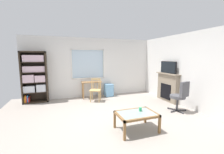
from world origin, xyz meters
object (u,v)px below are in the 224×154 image
at_px(office_chair, 180,95).
at_px(sippy_cup, 140,109).
at_px(desk_under_window, 91,85).
at_px(wooden_chair, 95,90).
at_px(plastic_drawer_unit, 109,90).
at_px(coffee_table, 136,116).
at_px(tv, 168,67).
at_px(bookshelf, 34,76).
at_px(fireplace, 168,87).

distance_m(office_chair, sippy_cup, 1.85).
relative_size(desk_under_window, sippy_cup, 9.31).
height_order(desk_under_window, sippy_cup, desk_under_window).
relative_size(wooden_chair, office_chair, 0.90).
bearing_deg(plastic_drawer_unit, office_chair, -59.30).
bearing_deg(sippy_cup, plastic_drawer_unit, 86.22).
relative_size(desk_under_window, coffee_table, 0.90).
relative_size(tv, coffee_table, 0.89).
height_order(bookshelf, plastic_drawer_unit, bookshelf).
bearing_deg(plastic_drawer_unit, tv, -37.52).
bearing_deg(wooden_chair, tv, -19.26).
xyz_separation_m(desk_under_window, office_chair, (2.35, -2.57, -0.02)).
height_order(fireplace, tv, tv).
xyz_separation_m(bookshelf, wooden_chair, (2.24, -0.62, -0.57)).
xyz_separation_m(wooden_chair, sippy_cup, (0.53, -2.59, 0.02)).
relative_size(office_chair, sippy_cup, 11.11).
distance_m(plastic_drawer_unit, tv, 2.71).
bearing_deg(desk_under_window, wooden_chair, -83.62).
bearing_deg(tv, sippy_cup, -142.93).
bearing_deg(fireplace, wooden_chair, 160.86).
bearing_deg(bookshelf, wooden_chair, -15.56).
bearing_deg(tv, plastic_drawer_unit, 142.48).
distance_m(tv, office_chair, 1.43).
xyz_separation_m(plastic_drawer_unit, sippy_cup, (-0.21, -3.16, 0.21)).
relative_size(wooden_chair, coffee_table, 0.97).
distance_m(desk_under_window, tv, 3.22).
bearing_deg(plastic_drawer_unit, wooden_chair, -142.44).
xyz_separation_m(fireplace, sippy_cup, (-2.20, -1.65, -0.08)).
bearing_deg(desk_under_window, plastic_drawer_unit, 3.60).
bearing_deg(office_chair, sippy_cup, -162.91).
distance_m(desk_under_window, office_chair, 3.48).
bearing_deg(fireplace, tv, 180.00).
distance_m(plastic_drawer_unit, coffee_table, 3.26).
bearing_deg(bookshelf, coffee_table, -51.61).
xyz_separation_m(bookshelf, tv, (4.95, -1.57, 0.33)).
bearing_deg(sippy_cup, office_chair, 17.09).
xyz_separation_m(fireplace, coffee_table, (-2.35, -1.73, -0.19)).
bearing_deg(plastic_drawer_unit, coffee_table, -96.39).
relative_size(tv, office_chair, 0.83).
bearing_deg(wooden_chair, desk_under_window, 96.38).
bearing_deg(office_chair, fireplace, 68.53).
bearing_deg(coffee_table, wooden_chair, 97.96).
bearing_deg(office_chair, desk_under_window, 132.46).
xyz_separation_m(office_chair, sippy_cup, (-1.76, -0.54, -0.07)).
bearing_deg(fireplace, coffee_table, -143.67).
height_order(tv, office_chair, tv).
relative_size(desk_under_window, plastic_drawer_unit, 1.53).
height_order(wooden_chair, fireplace, fireplace).
relative_size(wooden_chair, sippy_cup, 10.00).
height_order(desk_under_window, tv, tv).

